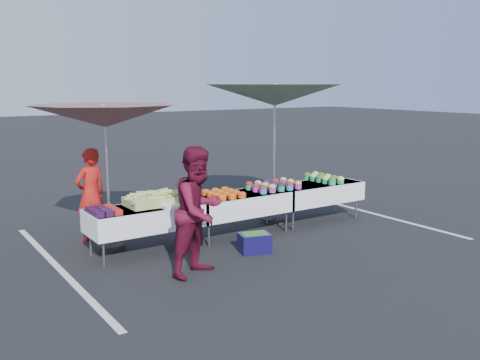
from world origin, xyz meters
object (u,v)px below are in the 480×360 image
table_center (240,203)px  umbrella_left (105,117)px  customer (199,211)px  table_left (146,217)px  umbrella_right (275,96)px  table_right (316,192)px  storage_bin (255,242)px  vendor (91,194)px

table_center → umbrella_left: size_ratio=0.73×
customer → umbrella_left: umbrella_left is taller
table_left → umbrella_right: bearing=8.0°
table_left → table_center: size_ratio=1.00×
table_right → umbrella_left: (-4.03, 0.49, 1.57)m
table_right → table_center: bearing=180.0°
table_left → storage_bin: 1.78m
table_right → storage_bin: 2.41m
umbrella_right → table_center: bearing=-159.3°
table_center → table_right: size_ratio=1.00×
table_left → customer: (0.22, -1.33, 0.33)m
vendor → customer: customer is taller
storage_bin → umbrella_left: bearing=158.0°
table_center → storage_bin: 1.11m
vendor → umbrella_right: size_ratio=0.47×
vendor → umbrella_left: bearing=78.1°
table_center → customer: customer is taller
table_center → storage_bin: bearing=-110.7°
customer → umbrella_left: 2.30m
table_center → vendor: (-2.29, 1.18, 0.22)m
vendor → umbrella_left: 1.52m
vendor → storage_bin: bearing=114.7°
umbrella_left → storage_bin: (1.86, -1.46, -1.99)m
table_center → table_right: same height
storage_bin → vendor: bearing=148.0°
table_center → umbrella_right: bearing=20.7°
table_center → vendor: bearing=152.8°
umbrella_left → storage_bin: bearing=-38.0°
table_center → storage_bin: size_ratio=3.31×
table_right → vendor: vendor is taller
vendor → umbrella_left: size_ratio=0.63×
table_left → customer: customer is taller
table_left → umbrella_right: size_ratio=0.55×
customer → umbrella_left: size_ratio=0.72×
table_left → storage_bin: size_ratio=3.31×
vendor → table_center: bearing=135.5°
table_right → umbrella_right: size_ratio=0.55×
table_center → umbrella_right: size_ratio=0.55×
table_center → customer: 2.09m
table_right → customer: bearing=-158.5°
table_center → umbrella_left: (-2.23, 0.49, 1.57)m
vendor → storage_bin: size_ratio=2.86×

